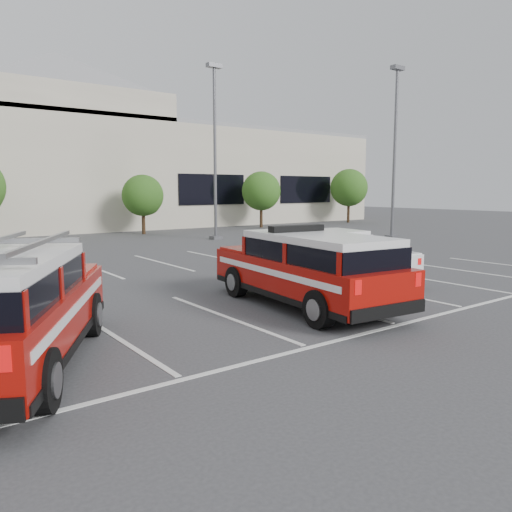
{
  "coord_description": "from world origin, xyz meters",
  "views": [
    {
      "loc": [
        -8.97,
        -9.61,
        2.99
      ],
      "look_at": [
        -0.31,
        2.06,
        1.05
      ],
      "focal_mm": 35.0,
      "sensor_mm": 36.0,
      "label": 1
    }
  ],
  "objects_px": {
    "fire_chief_suv": "(307,274)",
    "ladder_suv": "(4,319)",
    "convention_building": "(30,167)",
    "tree_right": "(262,192)",
    "light_pole_mid": "(215,152)",
    "tree_mid_right": "(144,197)",
    "white_pickup": "(342,260)",
    "light_pole_right": "(395,153)",
    "tree_far_right": "(349,189)"
  },
  "relations": [
    {
      "from": "fire_chief_suv",
      "to": "ladder_suv",
      "type": "height_order",
      "value": "ladder_suv"
    },
    {
      "from": "ladder_suv",
      "to": "light_pole_mid",
      "type": "bearing_deg",
      "value": 77.14
    },
    {
      "from": "convention_building",
      "to": "tree_right",
      "type": "xyz_separation_m",
      "value": [
        14.91,
        -9.82,
        -1.95
      ]
    },
    {
      "from": "tree_far_right",
      "to": "ladder_suv",
      "type": "height_order",
      "value": "tree_far_right"
    },
    {
      "from": "convention_building",
      "to": "light_pole_right",
      "type": "bearing_deg",
      "value": -54.11
    },
    {
      "from": "ladder_suv",
      "to": "white_pickup",
      "type": "bearing_deg",
      "value": 42.58
    },
    {
      "from": "tree_far_right",
      "to": "tree_mid_right",
      "type": "bearing_deg",
      "value": -180.0
    },
    {
      "from": "tree_right",
      "to": "ladder_suv",
      "type": "bearing_deg",
      "value": -134.74
    },
    {
      "from": "fire_chief_suv",
      "to": "white_pickup",
      "type": "xyz_separation_m",
      "value": [
        3.72,
        2.32,
        -0.2
      ]
    },
    {
      "from": "white_pickup",
      "to": "tree_far_right",
      "type": "bearing_deg",
      "value": 49.73
    },
    {
      "from": "tree_right",
      "to": "light_pole_mid",
      "type": "height_order",
      "value": "light_pole_mid"
    },
    {
      "from": "tree_far_right",
      "to": "ladder_suv",
      "type": "bearing_deg",
      "value": -145.01
    },
    {
      "from": "tree_mid_right",
      "to": "fire_chief_suv",
      "type": "relative_size",
      "value": 0.66
    },
    {
      "from": "tree_mid_right",
      "to": "light_pole_right",
      "type": "height_order",
      "value": "light_pole_right"
    },
    {
      "from": "tree_mid_right",
      "to": "light_pole_right",
      "type": "bearing_deg",
      "value": -47.83
    },
    {
      "from": "tree_mid_right",
      "to": "ladder_suv",
      "type": "distance_m",
      "value": 26.17
    },
    {
      "from": "white_pickup",
      "to": "tree_mid_right",
      "type": "bearing_deg",
      "value": 91.99
    },
    {
      "from": "convention_building",
      "to": "fire_chief_suv",
      "type": "distance_m",
      "value": 32.42
    },
    {
      "from": "light_pole_mid",
      "to": "white_pickup",
      "type": "xyz_separation_m",
      "value": [
        -3.72,
        -13.99,
        -4.54
      ]
    },
    {
      "from": "light_pole_right",
      "to": "white_pickup",
      "type": "distance_m",
      "value": 15.7
    },
    {
      "from": "tree_right",
      "to": "white_pickup",
      "type": "relative_size",
      "value": 0.81
    },
    {
      "from": "tree_right",
      "to": "tree_far_right",
      "type": "height_order",
      "value": "tree_far_right"
    },
    {
      "from": "light_pole_mid",
      "to": "light_pole_right",
      "type": "bearing_deg",
      "value": -33.69
    },
    {
      "from": "tree_mid_right",
      "to": "tree_far_right",
      "type": "height_order",
      "value": "tree_far_right"
    },
    {
      "from": "convention_building",
      "to": "tree_far_right",
      "type": "relative_size",
      "value": 12.38
    },
    {
      "from": "fire_chief_suv",
      "to": "ladder_suv",
      "type": "distance_m",
      "value": 7.13
    },
    {
      "from": "light_pole_right",
      "to": "ladder_suv",
      "type": "relative_size",
      "value": 1.7
    },
    {
      "from": "tree_right",
      "to": "tree_mid_right",
      "type": "bearing_deg",
      "value": -180.0
    },
    {
      "from": "light_pole_mid",
      "to": "light_pole_right",
      "type": "relative_size",
      "value": 1.0
    },
    {
      "from": "tree_mid_right",
      "to": "white_pickup",
      "type": "bearing_deg",
      "value": -95.17
    },
    {
      "from": "convention_building",
      "to": "ladder_suv",
      "type": "bearing_deg",
      "value": -103.32
    },
    {
      "from": "tree_mid_right",
      "to": "ladder_suv",
      "type": "xyz_separation_m",
      "value": [
        -12.65,
        -22.85,
        -1.61
      ]
    },
    {
      "from": "convention_building",
      "to": "ladder_suv",
      "type": "xyz_separation_m",
      "value": [
        -7.74,
        -32.67,
        -3.83
      ]
    },
    {
      "from": "light_pole_mid",
      "to": "convention_building",
      "type": "bearing_deg",
      "value": 113.26
    },
    {
      "from": "convention_building",
      "to": "tree_right",
      "type": "height_order",
      "value": "convention_building"
    },
    {
      "from": "tree_right",
      "to": "light_pole_right",
      "type": "relative_size",
      "value": 0.43
    },
    {
      "from": "convention_building",
      "to": "light_pole_right",
      "type": "xyz_separation_m",
      "value": [
        15.82,
        -21.86,
        0.47
      ]
    },
    {
      "from": "light_pole_mid",
      "to": "fire_chief_suv",
      "type": "relative_size",
      "value": 1.69
    },
    {
      "from": "tree_right",
      "to": "tree_far_right",
      "type": "distance_m",
      "value": 10.0
    },
    {
      "from": "light_pole_mid",
      "to": "white_pickup",
      "type": "bearing_deg",
      "value": -104.9
    },
    {
      "from": "tree_mid_right",
      "to": "fire_chief_suv",
      "type": "bearing_deg",
      "value": -103.9
    },
    {
      "from": "convention_building",
      "to": "tree_mid_right",
      "type": "distance_m",
      "value": 11.2
    },
    {
      "from": "tree_right",
      "to": "ladder_suv",
      "type": "xyz_separation_m",
      "value": [
        -22.65,
        -22.85,
        -1.88
      ]
    },
    {
      "from": "light_pole_mid",
      "to": "ladder_suv",
      "type": "bearing_deg",
      "value": -130.9
    },
    {
      "from": "tree_far_right",
      "to": "fire_chief_suv",
      "type": "height_order",
      "value": "tree_far_right"
    },
    {
      "from": "tree_right",
      "to": "fire_chief_suv",
      "type": "relative_size",
      "value": 0.73
    },
    {
      "from": "convention_building",
      "to": "tree_right",
      "type": "relative_size",
      "value": 13.58
    },
    {
      "from": "tree_mid_right",
      "to": "convention_building",
      "type": "bearing_deg",
      "value": 116.57
    },
    {
      "from": "tree_right",
      "to": "light_pole_mid",
      "type": "distance_m",
      "value": 10.38
    },
    {
      "from": "fire_chief_suv",
      "to": "white_pickup",
      "type": "bearing_deg",
      "value": 37.91
    }
  ]
}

